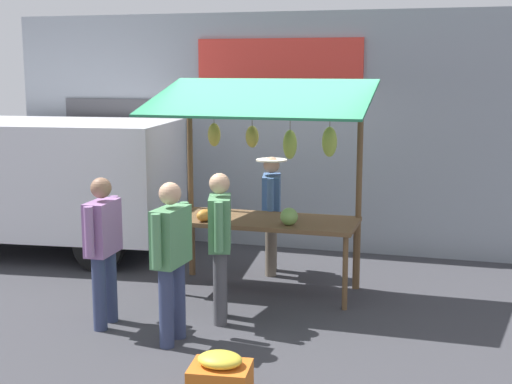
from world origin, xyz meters
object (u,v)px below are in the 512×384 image
(vendor_with_sunhat, at_px, (271,206))
(shopper_in_grey_tee, at_px, (220,237))
(shopper_in_striped_shirt, at_px, (103,242))
(shopper_with_ponytail, at_px, (171,252))
(parked_van, at_px, (11,174))
(market_stall, at_px, (264,163))
(produce_crate_near, at_px, (220,378))

(vendor_with_sunhat, xyz_separation_m, shopper_in_grey_tee, (0.06, 1.83, 0.02))
(shopper_in_striped_shirt, height_order, shopper_with_ponytail, shopper_with_ponytail)
(shopper_with_ponytail, bearing_deg, parked_van, 57.42)
(shopper_in_striped_shirt, bearing_deg, vendor_with_sunhat, -29.00)
(market_stall, height_order, shopper_in_striped_shirt, market_stall)
(shopper_in_grey_tee, distance_m, parked_van, 4.32)
(shopper_in_grey_tee, bearing_deg, market_stall, -25.85)
(market_stall, bearing_deg, shopper_in_striped_shirt, 51.06)
(market_stall, relative_size, shopper_in_striped_shirt, 1.61)
(market_stall, xyz_separation_m, produce_crate_near, (-0.41, 2.82, -1.36))
(parked_van, bearing_deg, vendor_with_sunhat, 172.21)
(shopper_in_grey_tee, bearing_deg, vendor_with_sunhat, -18.92)
(vendor_with_sunhat, relative_size, shopper_with_ponytail, 0.96)
(market_stall, relative_size, produce_crate_near, 4.82)
(shopper_in_striped_shirt, distance_m, parked_van, 3.68)
(shopper_in_grey_tee, height_order, shopper_with_ponytail, shopper_with_ponytail)
(shopper_in_striped_shirt, bearing_deg, market_stall, -41.27)
(vendor_with_sunhat, bearing_deg, produce_crate_near, -3.92)
(shopper_in_striped_shirt, bearing_deg, shopper_with_ponytail, -107.66)
(market_stall, bearing_deg, shopper_in_grey_tee, 81.04)
(vendor_with_sunhat, distance_m, parked_van, 3.92)
(market_stall, xyz_separation_m, shopper_in_striped_shirt, (1.26, 1.56, -0.66))
(shopper_in_striped_shirt, bearing_deg, parked_van, 46.33)
(market_stall, height_order, shopper_with_ponytail, market_stall)
(market_stall, relative_size, vendor_with_sunhat, 1.65)
(shopper_in_grey_tee, relative_size, produce_crate_near, 3.03)
(shopper_in_striped_shirt, xyz_separation_m, produce_crate_near, (-1.68, 1.26, -0.70))
(parked_van, xyz_separation_m, produce_crate_near, (-4.43, 3.68, -0.94))
(shopper_in_striped_shirt, bearing_deg, produce_crate_near, -129.12)
(parked_van, bearing_deg, market_stall, 161.93)
(shopper_in_striped_shirt, distance_m, shopper_in_grey_tee, 1.19)
(market_stall, distance_m, vendor_with_sunhat, 1.00)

